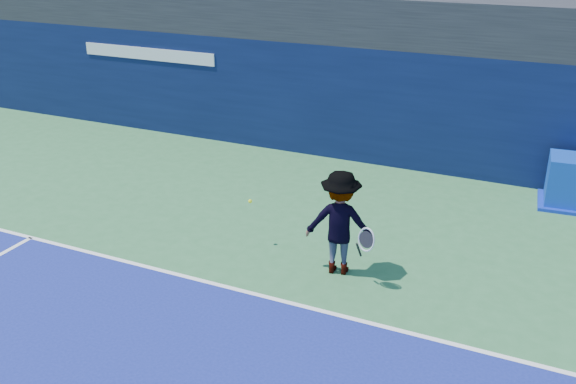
# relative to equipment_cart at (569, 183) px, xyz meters

# --- Properties ---
(baseline) EXTENTS (24.00, 0.10, 0.01)m
(baseline) POSITION_rel_equipment_cart_xyz_m (-4.73, -6.31, -0.51)
(baseline) COLOR white
(baseline) RESTS_ON ground
(stadium_band) EXTENTS (36.00, 3.00, 1.20)m
(stadium_band) POSITION_rel_equipment_cart_xyz_m (-4.73, 2.19, 3.08)
(stadium_band) COLOR black
(stadium_band) RESTS_ON back_wall_assembly
(back_wall_assembly) EXTENTS (36.00, 1.03, 3.00)m
(back_wall_assembly) POSITION_rel_equipment_cart_xyz_m (-4.74, 1.19, 0.98)
(back_wall_assembly) COLOR #0A1337
(back_wall_assembly) RESTS_ON ground
(equipment_cart) EXTENTS (1.28, 1.28, 1.14)m
(equipment_cart) POSITION_rel_equipment_cart_xyz_m (0.00, 0.00, 0.00)
(equipment_cart) COLOR #0B31A1
(equipment_cart) RESTS_ON ground
(tennis_player) EXTENTS (1.45, 0.95, 1.95)m
(tennis_player) POSITION_rel_equipment_cart_xyz_m (-3.62, -4.93, 0.45)
(tennis_player) COLOR silver
(tennis_player) RESTS_ON ground
(tennis_ball) EXTENTS (0.07, 0.07, 0.07)m
(tennis_ball) POSITION_rel_equipment_cart_xyz_m (-5.56, -4.68, 0.41)
(tennis_ball) COLOR #D2DC18
(tennis_ball) RESTS_ON ground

